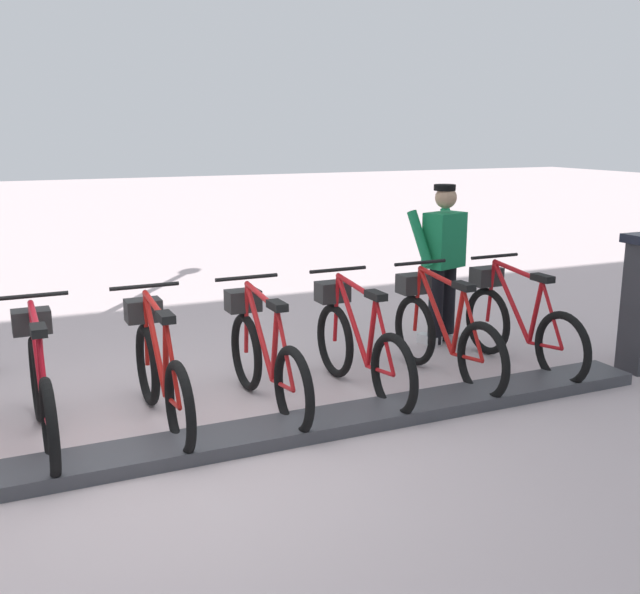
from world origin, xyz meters
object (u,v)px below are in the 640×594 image
(bike_docked_5, at_px, (41,386))
(worker_near_rack, at_px, (443,258))
(bike_docked_3, at_px, (264,356))
(bike_docked_4, at_px, (159,370))
(bike_docked_1, at_px, (442,333))
(bike_docked_0, at_px, (518,323))
(bike_docked_2, at_px, (358,344))

(bike_docked_5, bearing_deg, worker_near_rack, -76.70)
(bike_docked_5, relative_size, worker_near_rack, 1.04)
(bike_docked_3, distance_m, bike_docked_4, 0.84)
(bike_docked_3, distance_m, bike_docked_5, 1.69)
(bike_docked_1, xyz_separation_m, worker_near_rack, (0.94, -0.62, 0.48))
(bike_docked_1, bearing_deg, worker_near_rack, -33.14)
(bike_docked_0, xyz_separation_m, bike_docked_4, (0.00, 3.37, 0.00))
(bike_docked_0, relative_size, bike_docked_3, 1.00)
(bike_docked_0, xyz_separation_m, bike_docked_1, (0.00, 0.84, 0.00))
(bike_docked_2, height_order, bike_docked_4, same)
(bike_docked_2, distance_m, bike_docked_5, 2.53)
(bike_docked_4, height_order, worker_near_rack, worker_near_rack)
(bike_docked_2, bearing_deg, bike_docked_0, -90.00)
(bike_docked_1, relative_size, bike_docked_4, 1.00)
(bike_docked_2, relative_size, bike_docked_5, 1.00)
(bike_docked_4, distance_m, bike_docked_5, 0.84)
(bike_docked_0, xyz_separation_m, bike_docked_5, (0.00, 4.21, 0.00))
(bike_docked_2, bearing_deg, bike_docked_5, 90.00)
(bike_docked_0, height_order, bike_docked_3, same)
(bike_docked_0, relative_size, bike_docked_2, 1.00)
(bike_docked_0, height_order, worker_near_rack, worker_near_rack)
(bike_docked_1, xyz_separation_m, bike_docked_2, (0.00, 0.84, 0.00))
(bike_docked_0, distance_m, bike_docked_2, 1.69)
(bike_docked_0, bearing_deg, bike_docked_5, 90.00)
(bike_docked_5, distance_m, worker_near_rack, 4.12)
(bike_docked_3, bearing_deg, bike_docked_5, 90.00)
(bike_docked_4, distance_m, worker_near_rack, 3.32)
(bike_docked_3, xyz_separation_m, worker_near_rack, (0.94, -2.30, 0.48))
(bike_docked_0, distance_m, bike_docked_1, 0.84)
(bike_docked_1, bearing_deg, bike_docked_2, 90.00)
(bike_docked_4, xyz_separation_m, worker_near_rack, (0.94, -3.14, 0.48))
(bike_docked_2, bearing_deg, bike_docked_3, 90.00)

